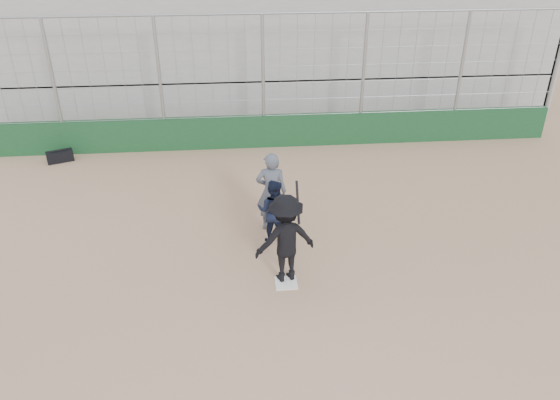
{
  "coord_description": "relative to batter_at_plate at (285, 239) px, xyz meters",
  "views": [
    {
      "loc": [
        -0.91,
        -8.76,
        6.8
      ],
      "look_at": [
        0.0,
        1.4,
        1.15
      ],
      "focal_mm": 35.0,
      "sensor_mm": 36.0,
      "label": 1
    }
  ],
  "objects": [
    {
      "name": "ground",
      "position": [
        0.0,
        -0.18,
        -0.95
      ],
      "size": [
        90.0,
        90.0,
        0.0
      ],
      "primitive_type": "plane",
      "color": "#846047",
      "rests_on": "ground"
    },
    {
      "name": "home_plate",
      "position": [
        0.0,
        -0.18,
        -0.94
      ],
      "size": [
        0.44,
        0.44,
        0.02
      ],
      "primitive_type": "cube",
      "color": "white",
      "rests_on": "ground"
    },
    {
      "name": "backstop",
      "position": [
        0.0,
        6.82,
        0.01
      ],
      "size": [
        18.1,
        0.25,
        4.04
      ],
      "color": "#11351A",
      "rests_on": "ground"
    },
    {
      "name": "bleachers",
      "position": [
        0.0,
        11.77,
        1.98
      ],
      "size": [
        20.25,
        6.7,
        6.98
      ],
      "color": "gray",
      "rests_on": "ground"
    },
    {
      "name": "batter_at_plate",
      "position": [
        0.0,
        0.0,
        0.0
      ],
      "size": [
        1.36,
        0.97,
        2.03
      ],
      "color": "black",
      "rests_on": "ground"
    },
    {
      "name": "catcher_crouched",
      "position": [
        -0.13,
        1.36,
        -0.42
      ],
      "size": [
        0.93,
        0.84,
        1.06
      ],
      "color": "black",
      "rests_on": "ground"
    },
    {
      "name": "umpire",
      "position": [
        -0.13,
        1.95,
        -0.08
      ],
      "size": [
        0.75,
        0.54,
        1.73
      ],
      "primitive_type": "imported",
      "rotation": [
        0.0,
        0.0,
        3.03
      ],
      "color": "#444A56",
      "rests_on": "ground"
    },
    {
      "name": "equipment_bag",
      "position": [
        -6.06,
        6.21,
        -0.79
      ],
      "size": [
        0.8,
        0.56,
        0.36
      ],
      "color": "black",
      "rests_on": "ground"
    }
  ]
}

